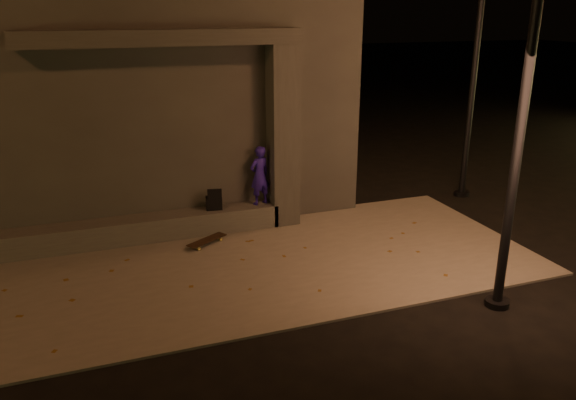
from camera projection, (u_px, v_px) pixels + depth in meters
name	position (u px, v px, depth m)	size (l,w,h in m)	color
ground	(258.00, 329.00, 7.87)	(120.00, 120.00, 0.00)	black
sidewalk	(224.00, 269.00, 9.65)	(11.00, 4.40, 0.04)	slate
building	(128.00, 87.00, 12.48)	(9.00, 5.10, 5.22)	#3C3936
ledge	(124.00, 231.00, 10.64)	(6.00, 0.55, 0.45)	#4D4A46
column	(283.00, 137.00, 11.16)	(0.55, 0.55, 3.60)	#3C3936
canopy	(164.00, 37.00, 9.87)	(5.00, 0.70, 0.28)	#3C3936
skateboarder	(260.00, 175.00, 11.24)	(0.44, 0.29, 1.20)	#291695
backpack	(214.00, 202.00, 11.08)	(0.34, 0.25, 0.44)	black
skateboard	(207.00, 240.00, 10.57)	(0.84, 0.63, 0.09)	black
street_lamp_0	(533.00, 40.00, 7.24)	(0.36, 0.36, 6.81)	black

